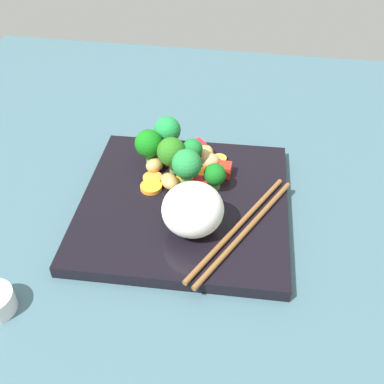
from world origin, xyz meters
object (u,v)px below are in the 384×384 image
Objects in this scene: square_plate at (184,204)px; rice_mound at (193,210)px; chopstick_pair at (242,228)px; carrot_slice_5 at (151,187)px; broccoli_floret_5 at (186,165)px.

square_plate is 7.61cm from rice_mound.
chopstick_pair is (-8.57, 4.80, 1.24)cm from square_plate.
rice_mound reaches higher than square_plate.
carrot_slice_5 reaches higher than square_plate.
broccoli_floret_5 is at bearing -73.99° from rice_mound.
rice_mound reaches higher than broccoli_floret_5.
carrot_slice_5 is at bearing 8.32° from broccoli_floret_5.
square_plate is 5.50cm from carrot_slice_5.
rice_mound is 8.36cm from broccoli_floret_5.
carrot_slice_5 is at bearing -16.50° from square_plate.
carrot_slice_5 is 15.10cm from chopstick_pair.
broccoli_floret_5 is at bearing -171.68° from carrot_slice_5.
broccoli_floret_5 reaches higher than chopstick_pair.
broccoli_floret_5 is at bearing -86.48° from square_plate.
rice_mound is at bearing 110.58° from square_plate.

